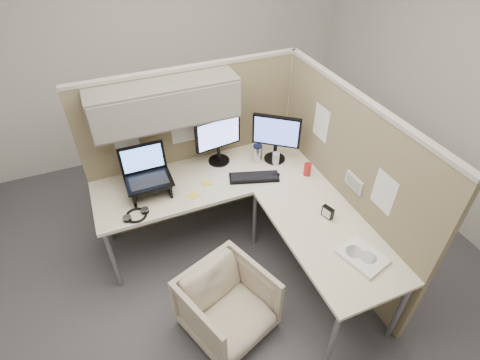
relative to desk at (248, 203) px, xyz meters
name	(u,v)px	position (x,y,z in m)	size (l,w,h in m)	color
ground	(240,269)	(-0.12, -0.13, -0.69)	(4.50, 4.50, 0.00)	#424147
partition_back	(182,129)	(-0.34, 0.70, 0.41)	(2.00, 0.36, 1.63)	#8A7A5A
partition_right	(341,182)	(0.78, -0.19, 0.13)	(0.07, 2.03, 1.63)	#8A7A5A
desk	(248,203)	(0.00, 0.00, 0.00)	(2.00, 1.98, 0.73)	beige
office_chair	(228,303)	(-0.43, -0.60, -0.37)	(0.61, 0.57, 0.63)	#C0AB98
monitor_left	(218,137)	(-0.04, 0.59, 0.32)	(0.44, 0.20, 0.47)	black
monitor_right	(276,135)	(0.46, 0.42, 0.32)	(0.37, 0.30, 0.47)	black
laptop_station	(148,178)	(-0.74, 0.41, 0.19)	(0.38, 0.33, 0.40)	black
keyboard	(254,177)	(0.16, 0.23, 0.05)	(0.44, 0.15, 0.02)	black
mouse	(275,175)	(0.35, 0.18, 0.06)	(0.09, 0.06, 0.03)	black
travel_mug	(258,154)	(0.29, 0.45, 0.13)	(0.08, 0.08, 0.18)	silver
soda_can_green	(307,169)	(0.62, 0.10, 0.10)	(0.07, 0.07, 0.12)	#B21E1E
soda_can_silver	(276,159)	(0.43, 0.35, 0.10)	(0.07, 0.07, 0.12)	silver
sticky_note_d	(207,183)	(-0.26, 0.33, 0.05)	(0.08, 0.08, 0.01)	yellow
sticky_note_c	(169,180)	(-0.55, 0.50, 0.05)	(0.08, 0.08, 0.01)	yellow
sticky_note_a	(193,195)	(-0.41, 0.22, 0.05)	(0.08, 0.08, 0.01)	yellow
headphones	(136,215)	(-0.91, 0.16, 0.06)	(0.21, 0.21, 0.03)	black
paper_stack	(362,256)	(0.50, -0.88, 0.06)	(0.32, 0.37, 0.03)	white
desk_clock	(328,212)	(0.49, -0.43, 0.09)	(0.07, 0.10, 0.10)	black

